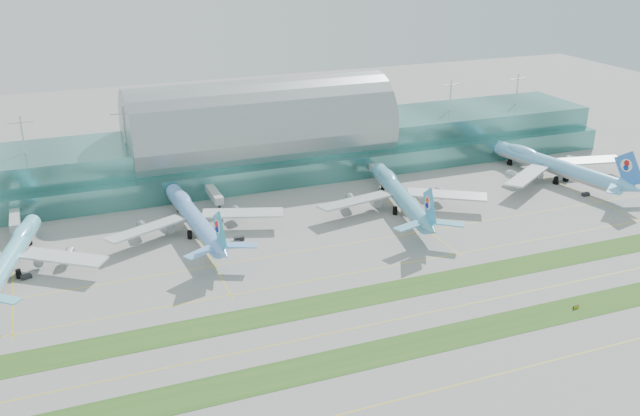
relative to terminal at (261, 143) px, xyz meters
name	(u,v)px	position (x,y,z in m)	size (l,w,h in m)	color
ground	(385,296)	(-0.01, -128.79, -14.23)	(700.00, 700.00, 0.00)	gray
terminal	(261,143)	(0.00, 0.00, 0.00)	(340.00, 69.10, 36.00)	#3D7A75
grass_strip_near	(431,341)	(-0.01, -156.79, -14.19)	(420.00, 12.00, 0.08)	#2D591E
grass_strip_far	(382,293)	(-0.01, -126.79, -14.19)	(420.00, 12.00, 0.08)	#2D591E
taxiline_a	(471,381)	(-0.01, -176.79, -14.22)	(420.00, 0.35, 0.01)	yellow
taxiline_b	(407,317)	(-0.01, -142.79, -14.22)	(420.00, 0.35, 0.01)	yellow
taxiline_c	(361,271)	(-0.01, -110.79, -14.22)	(420.00, 0.35, 0.01)	yellow
taxiline_d	(335,246)	(-0.01, -88.79, -14.22)	(420.00, 0.35, 0.01)	yellow
airliner_a	(10,255)	(-107.13, -69.24, -8.05)	(62.19, 71.81, 20.04)	#6ED7F3
airliner_b	(194,217)	(-44.32, -58.84, -7.74)	(67.21, 76.38, 21.02)	#71ACF8
airliner_c	(400,194)	(37.52, -65.90, -7.48)	(68.79, 79.03, 21.87)	#5DAECE
airliner_d	(554,165)	(118.68, -58.58, -7.14)	(72.18, 82.96, 22.97)	#70C0F6
gse_b	(26,277)	(-103.24, -75.57, -13.56)	(3.40, 1.82, 1.34)	black
gse_c	(235,244)	(-33.32, -75.46, -13.50)	(3.49, 1.87, 1.46)	black
gse_d	(239,238)	(-30.75, -71.52, -13.51)	(3.58, 1.82, 1.44)	black
gse_e	(434,221)	(43.67, -83.00, -13.55)	(3.55, 1.68, 1.34)	#CB6D0B
gse_f	(430,229)	(38.05, -89.81, -13.45)	(3.44, 1.83, 1.55)	black
gse_g	(586,194)	(118.29, -80.98, -13.48)	(3.08, 1.80, 1.50)	black
gse_h	(596,184)	(131.71, -72.18, -13.47)	(3.45, 1.83, 1.52)	black
taxiway_sign_east	(576,307)	(49.39, -156.83, -13.73)	(2.39, 0.59, 1.01)	black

